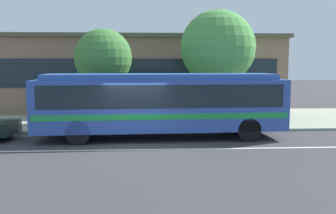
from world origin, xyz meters
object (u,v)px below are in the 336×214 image
object	(u,v)px
pedestrian_waiting_near_sign	(247,108)
street_tree_mid_block	(218,48)
street_tree_near_stop	(103,58)
transit_bus	(161,101)
pedestrian_walking_along_curb	(65,108)
bus_stop_sign	(269,95)

from	to	relation	value
pedestrian_waiting_near_sign	street_tree_mid_block	size ratio (longest dim) A/B	0.28
street_tree_near_stop	street_tree_mid_block	world-z (taller)	street_tree_mid_block
transit_bus	pedestrian_walking_along_curb	size ratio (longest dim) A/B	6.16
street_tree_mid_block	bus_stop_sign	bearing A→B (deg)	-45.00
transit_bus	street_tree_mid_block	bearing A→B (deg)	51.39
pedestrian_waiting_near_sign	transit_bus	bearing A→B (deg)	-157.43
street_tree_near_stop	street_tree_mid_block	xyz separation A→B (m)	(6.14, 0.28, 0.56)
pedestrian_waiting_near_sign	street_tree_near_stop	xyz separation A→B (m)	(-7.20, 1.99, 2.48)
pedestrian_walking_along_curb	street_tree_near_stop	xyz separation A→B (m)	(1.63, 1.91, 2.43)
pedestrian_waiting_near_sign	bus_stop_sign	bearing A→B (deg)	3.93
transit_bus	street_tree_near_stop	bearing A→B (deg)	127.55
street_tree_near_stop	street_tree_mid_block	size ratio (longest dim) A/B	0.82
pedestrian_walking_along_curb	street_tree_near_stop	size ratio (longest dim) A/B	0.35
street_tree_near_stop	street_tree_mid_block	distance (m)	6.17
pedestrian_walking_along_curb	bus_stop_sign	distance (m)	9.98
transit_bus	street_tree_mid_block	size ratio (longest dim) A/B	1.78
transit_bus	pedestrian_waiting_near_sign	world-z (taller)	transit_bus
bus_stop_sign	transit_bus	bearing A→B (deg)	-161.05
bus_stop_sign	street_tree_mid_block	world-z (taller)	street_tree_mid_block
transit_bus	pedestrian_walking_along_curb	distance (m)	4.93
transit_bus	street_tree_mid_block	xyz separation A→B (m)	(3.24, 4.06, 2.49)
street_tree_mid_block	street_tree_near_stop	bearing A→B (deg)	-177.36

